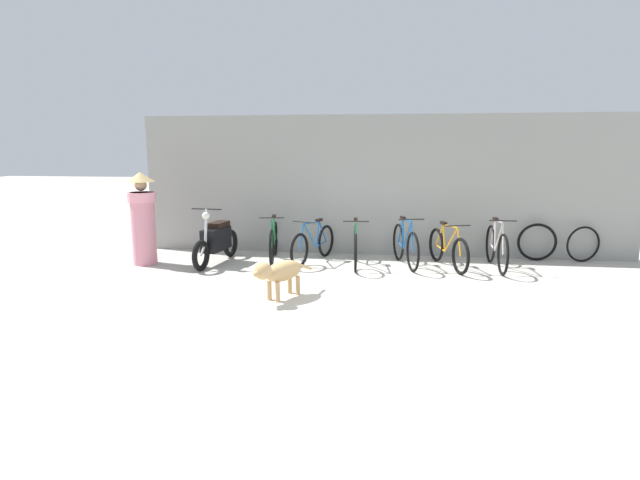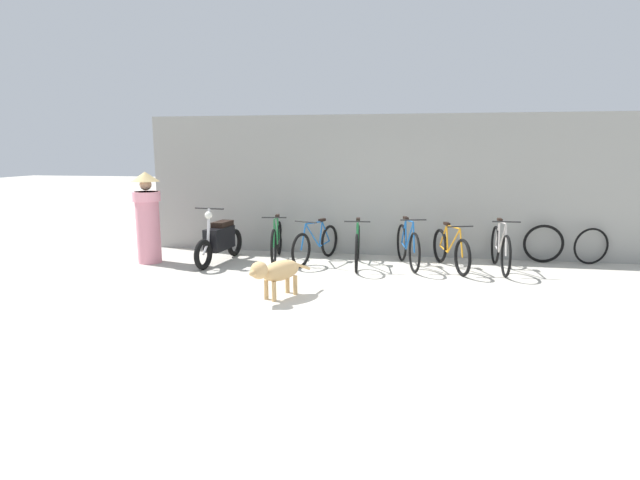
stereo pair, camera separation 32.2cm
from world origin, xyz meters
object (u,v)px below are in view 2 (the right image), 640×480
object	(u,v)px
stray_dog	(277,271)
person_in_robes	(148,215)
bicycle_0	(277,241)
spare_tire_right	(543,244)
spare_tire_left	(591,246)
bicycle_1	(316,244)
bicycle_2	(357,246)
bicycle_3	(408,246)
bicycle_5	(500,249)
bicycle_4	(451,250)
motorcycle	(219,240)

from	to	relation	value
stray_dog	person_in_robes	distance (m)	3.54
bicycle_0	spare_tire_right	xyz separation A→B (m)	(5.05, 0.64, 0.00)
stray_dog	spare_tire_left	world-z (taller)	spare_tire_left
bicycle_1	bicycle_2	xyz separation A→B (m)	(0.82, -0.20, 0.03)
bicycle_3	stray_dog	size ratio (longest dim) A/B	1.49
bicycle_0	person_in_robes	xyz separation A→B (m)	(-2.33, -0.64, 0.54)
bicycle_5	bicycle_2	bearing A→B (deg)	-88.12
spare_tire_right	bicycle_2	bearing A→B (deg)	-165.88
person_in_robes	bicycle_2	bearing A→B (deg)	-129.65
stray_dog	spare_tire_left	distance (m)	6.10
bicycle_1	stray_dog	xyz separation A→B (m)	(-0.12, -2.45, 0.06)
spare_tire_left	bicycle_5	bearing A→B (deg)	-156.49
bicycle_4	spare_tire_left	distance (m)	2.74
person_in_robes	bicycle_5	bearing A→B (deg)	-130.99
bicycle_0	bicycle_1	xyz separation A→B (m)	(0.79, -0.03, -0.02)
bicycle_0	bicycle_1	world-z (taller)	bicycle_0
bicycle_3	stray_dog	distance (m)	3.00
motorcycle	person_in_robes	bearing A→B (deg)	-73.11
bicycle_3	motorcycle	distance (m)	3.54
bicycle_0	spare_tire_left	distance (m)	5.93
bicycle_0	bicycle_4	world-z (taller)	bicycle_0
bicycle_4	motorcycle	xyz separation A→B (m)	(-4.29, -0.24, 0.09)
motorcycle	person_in_robes	xyz separation A→B (m)	(-1.32, -0.23, 0.48)
bicycle_3	bicycle_4	distance (m)	0.76
bicycle_0	bicycle_1	distance (m)	0.79
stray_dog	spare_tire_right	distance (m)	5.39
bicycle_3	motorcycle	bearing A→B (deg)	-99.19
bicycle_0	spare_tire_right	bearing A→B (deg)	88.41
bicycle_0	bicycle_2	xyz separation A→B (m)	(1.60, -0.23, 0.00)
person_in_robes	bicycle_0	bearing A→B (deg)	-120.24
spare_tire_left	spare_tire_right	bearing A→B (deg)	-179.59
bicycle_0	bicycle_5	size ratio (longest dim) A/B	0.98
bicycle_2	person_in_robes	world-z (taller)	person_in_robes
spare_tire_right	bicycle_0	bearing A→B (deg)	-172.80
bicycle_4	spare_tire_right	xyz separation A→B (m)	(1.77, 0.81, 0.02)
bicycle_1	motorcycle	size ratio (longest dim) A/B	0.92
bicycle_0	bicycle_3	distance (m)	2.52
bicycle_2	spare_tire_right	world-z (taller)	bicycle_2
bicycle_1	spare_tire_right	xyz separation A→B (m)	(4.27, 0.67, 0.03)
bicycle_0	bicycle_5	world-z (taller)	bicycle_5
bicycle_2	spare_tire_left	xyz separation A→B (m)	(4.29, 0.87, -0.02)
bicycle_2	spare_tire_left	size ratio (longest dim) A/B	2.52
motorcycle	spare_tire_right	distance (m)	6.15
bicycle_1	person_in_robes	xyz separation A→B (m)	(-3.11, -0.61, 0.56)
bicycle_1	motorcycle	xyz separation A→B (m)	(-1.79, -0.38, 0.09)
motorcycle	stray_dog	xyz separation A→B (m)	(1.67, -2.07, -0.03)
motorcycle	spare_tire_left	size ratio (longest dim) A/B	2.57
bicycle_4	person_in_robes	bearing A→B (deg)	-102.41
bicycle_0	motorcycle	xyz separation A→B (m)	(-1.01, -0.41, 0.06)
stray_dog	person_in_robes	xyz separation A→B (m)	(-2.99, 1.84, 0.50)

